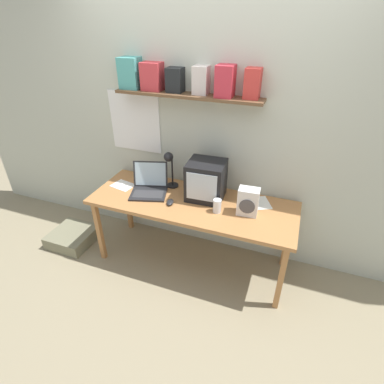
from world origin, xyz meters
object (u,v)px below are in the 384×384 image
(desk_lamp, at_px, (170,164))
(juice_glass, at_px, (217,206))
(open_notebook, at_px, (123,185))
(space_heater, at_px, (248,202))
(computer_mouse, at_px, (170,202))
(loose_paper_near_laptop, at_px, (258,203))
(crt_monitor, at_px, (206,180))
(floor_cushion, at_px, (73,237))
(laptop, at_px, (149,185))
(corner_desk, at_px, (192,207))

(desk_lamp, relative_size, juice_glass, 3.15)
(desk_lamp, xyz_separation_m, juice_glass, (0.53, -0.23, -0.20))
(open_notebook, bearing_deg, desk_lamp, 15.34)
(desk_lamp, distance_m, space_heater, 0.81)
(computer_mouse, relative_size, loose_paper_near_laptop, 0.41)
(desk_lamp, distance_m, open_notebook, 0.54)
(desk_lamp, bearing_deg, loose_paper_near_laptop, 10.73)
(space_heater, xyz_separation_m, open_notebook, (-1.23, 0.05, -0.12))
(open_notebook, bearing_deg, crt_monitor, 5.68)
(desk_lamp, height_order, floor_cushion, desk_lamp)
(crt_monitor, relative_size, desk_lamp, 0.93)
(laptop, xyz_separation_m, open_notebook, (-0.30, 0.00, -0.06))
(laptop, xyz_separation_m, juice_glass, (0.69, -0.10, -0.01))
(floor_cushion, bearing_deg, loose_paper_near_laptop, 10.95)
(crt_monitor, bearing_deg, open_notebook, -177.14)
(corner_desk, distance_m, floor_cushion, 1.46)
(laptop, relative_size, computer_mouse, 3.48)
(computer_mouse, distance_m, loose_paper_near_laptop, 0.78)
(laptop, relative_size, open_notebook, 1.67)
(crt_monitor, bearing_deg, computer_mouse, -143.11)
(desk_lamp, bearing_deg, crt_monitor, 2.80)
(corner_desk, height_order, open_notebook, open_notebook)
(loose_paper_near_laptop, distance_m, open_notebook, 1.30)
(corner_desk, xyz_separation_m, desk_lamp, (-0.28, 0.16, 0.31))
(juice_glass, xyz_separation_m, computer_mouse, (-0.42, -0.03, -0.04))
(corner_desk, distance_m, juice_glass, 0.29)
(crt_monitor, distance_m, open_notebook, 0.85)
(space_heater, distance_m, computer_mouse, 0.68)
(corner_desk, distance_m, desk_lamp, 0.45)
(desk_lamp, xyz_separation_m, space_heater, (0.78, -0.17, -0.14))
(crt_monitor, height_order, floor_cushion, crt_monitor)
(corner_desk, distance_m, laptop, 0.46)
(juice_glass, distance_m, floor_cushion, 1.73)
(space_heater, relative_size, floor_cushion, 0.55)
(corner_desk, bearing_deg, space_heater, -1.53)
(crt_monitor, height_order, computer_mouse, crt_monitor)
(corner_desk, bearing_deg, crt_monitor, 51.93)
(open_notebook, xyz_separation_m, floor_cushion, (-0.59, -0.22, -0.65))
(loose_paper_near_laptop, bearing_deg, laptop, -171.53)
(computer_mouse, bearing_deg, space_heater, 7.43)
(open_notebook, bearing_deg, corner_desk, -2.63)
(laptop, height_order, space_heater, laptop)
(space_heater, bearing_deg, laptop, 174.15)
(computer_mouse, bearing_deg, open_notebook, 166.64)
(corner_desk, height_order, desk_lamp, desk_lamp)
(corner_desk, relative_size, computer_mouse, 16.17)
(space_heater, relative_size, open_notebook, 1.00)
(crt_monitor, height_order, open_notebook, crt_monitor)
(loose_paper_near_laptop, xyz_separation_m, open_notebook, (-1.29, -0.14, 0.00))
(corner_desk, distance_m, loose_paper_near_laptop, 0.59)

